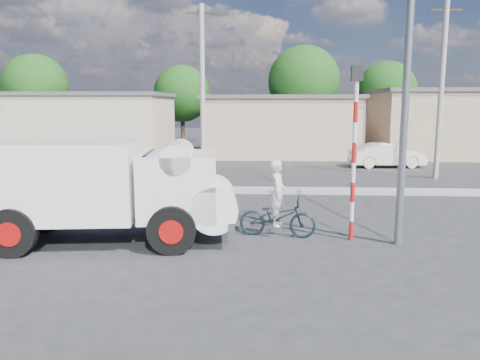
# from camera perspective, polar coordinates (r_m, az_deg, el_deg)

# --- Properties ---
(ground_plane) EXTENTS (120.00, 120.00, 0.00)m
(ground_plane) POSITION_cam_1_polar(r_m,az_deg,el_deg) (10.83, -2.34, -9.31)
(ground_plane) COLOR #2B2B2E
(ground_plane) RESTS_ON ground
(median) EXTENTS (40.00, 0.80, 0.16)m
(median) POSITION_cam_1_polar(r_m,az_deg,el_deg) (18.56, 0.02, -1.23)
(median) COLOR #99968E
(median) RESTS_ON ground
(truck) EXTENTS (6.39, 3.01, 2.55)m
(truck) POSITION_cam_1_polar(r_m,az_deg,el_deg) (12.07, -15.54, -0.78)
(truck) COLOR black
(truck) RESTS_ON ground
(bicycle) EXTENTS (2.08, 0.99, 1.05)m
(bicycle) POSITION_cam_1_polar(r_m,az_deg,el_deg) (12.30, 4.57, -4.52)
(bicycle) COLOR #162829
(bicycle) RESTS_ON ground
(cyclist) EXTENTS (0.50, 0.68, 1.73)m
(cyclist) POSITION_cam_1_polar(r_m,az_deg,el_deg) (12.23, 4.60, -2.98)
(cyclist) COLOR silver
(cyclist) RESTS_ON ground
(car_cream) EXTENTS (4.19, 1.89, 1.34)m
(car_cream) POSITION_cam_1_polar(r_m,az_deg,el_deg) (27.14, 17.48, 2.90)
(car_cream) COLOR white
(car_cream) RESTS_ON ground
(traffic_pole) EXTENTS (0.28, 0.18, 4.36)m
(traffic_pole) POSITION_cam_1_polar(r_m,az_deg,el_deg) (11.96, 13.80, 4.89)
(traffic_pole) COLOR red
(traffic_pole) RESTS_ON ground
(streetlight) EXTENTS (2.34, 0.22, 9.00)m
(streetlight) POSITION_cam_1_polar(r_m,az_deg,el_deg) (11.95, 19.13, 16.05)
(streetlight) COLOR slate
(streetlight) RESTS_ON ground
(building_row) EXTENTS (37.80, 7.30, 4.44)m
(building_row) POSITION_cam_1_polar(r_m,az_deg,el_deg) (32.25, 3.36, 6.85)
(building_row) COLOR beige
(building_row) RESTS_ON ground
(tree_row) EXTENTS (34.13, 7.32, 8.10)m
(tree_row) POSITION_cam_1_polar(r_m,az_deg,el_deg) (39.00, -1.68, 11.21)
(tree_row) COLOR #38281E
(tree_row) RESTS_ON ground
(utility_poles) EXTENTS (35.40, 0.24, 8.00)m
(utility_poles) POSITION_cam_1_polar(r_m,az_deg,el_deg) (22.35, 9.09, 10.69)
(utility_poles) COLOR #99968E
(utility_poles) RESTS_ON ground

